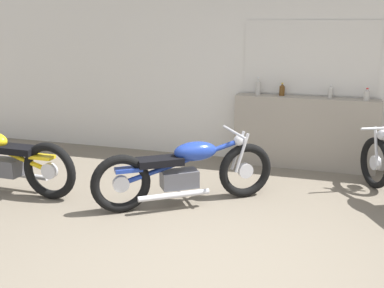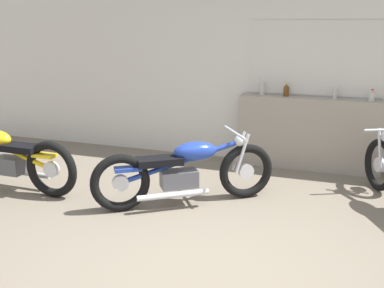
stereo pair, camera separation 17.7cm
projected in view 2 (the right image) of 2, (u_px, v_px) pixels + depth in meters
name	position (u px, v px, depth m)	size (l,w,h in m)	color
ground_plane	(200.00, 270.00, 3.81)	(24.00, 24.00, 0.00)	#706656
wall_back	(274.00, 67.00, 6.44)	(10.00, 0.07, 2.80)	silver
sill_counter	(308.00, 134.00, 6.33)	(1.98, 0.28, 1.02)	gray
bottle_leftmost	(262.00, 87.00, 6.41)	(0.07, 0.07, 0.25)	#B7B2A8
bottle_left_center	(286.00, 90.00, 6.32)	(0.08, 0.08, 0.18)	#5B3814
bottle_center	(335.00, 93.00, 6.11)	(0.06, 0.06, 0.18)	#B7B2A8
bottle_right_center	(372.00, 96.00, 5.90)	(0.08, 0.08, 0.17)	#B7B2A8
motorcycle_yellow	(4.00, 158.00, 5.54)	(2.10, 0.64, 0.87)	black
motorcycle_blue	(185.00, 171.00, 5.10)	(1.81, 1.31, 0.82)	black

